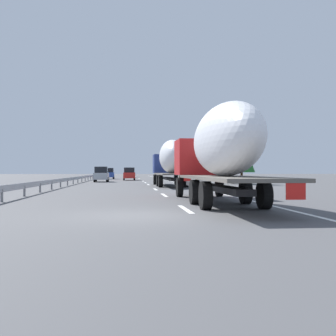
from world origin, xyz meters
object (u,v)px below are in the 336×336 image
Objects in this scene: car_red_compact at (129,174)px; car_blue_sedan at (109,173)px; road_sign at (174,165)px; car_silver_hatch at (101,174)px; truck_lead at (170,161)px; truck_trailing at (219,148)px; car_white_van at (130,173)px.

car_red_compact is 1.01× the size of car_blue_sedan.
car_blue_sedan is at bearing 46.58° from road_sign.
car_blue_sedan is at bearing -0.56° from car_silver_hatch.
truck_lead reaches higher than road_sign.
car_red_compact is at bearing 87.25° from road_sign.
road_sign is (-0.32, -6.75, 1.42)m from car_red_compact.
car_silver_hatch is at bearing 129.78° from road_sign.
car_silver_hatch is 18.23m from car_blue_sedan.
truck_trailing is 36.33m from car_silver_hatch.
truck_lead is 17.24m from car_silver_hatch.
truck_lead is 24.39m from road_sign.
truck_trailing is 74.13m from car_white_van.
truck_trailing is at bearing -175.31° from car_red_compact.
car_red_compact is 1.20× the size of road_sign.
road_sign is at bearing -4.01° from truck_trailing.
road_sign reaches higher than car_silver_hatch.
car_silver_hatch is (15.58, 7.24, -1.39)m from truck_lead.
truck_lead reaches higher than car_red_compact.
car_silver_hatch is at bearing 174.36° from car_white_van.
car_silver_hatch is 13.53m from road_sign.
truck_trailing is 3.30× the size of car_silver_hatch.
truck_lead reaches higher than car_white_van.
car_white_van is at bearing -5.64° from car_silver_hatch.
truck_lead is at bearing -171.52° from car_red_compact.
truck_lead is 19.99m from truck_trailing.
truck_lead is 3.87× the size of road_sign.
car_silver_hatch reaches higher than car_red_compact.
car_blue_sedan is at bearing 20.14° from car_red_compact.
truck_lead reaches higher than truck_trailing.
truck_trailing is at bearing -177.34° from car_white_van.
car_silver_hatch is 9.63m from car_red_compact.
car_white_van is 0.96× the size of car_silver_hatch.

